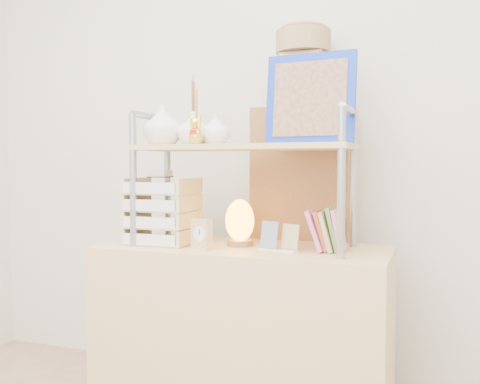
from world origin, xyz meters
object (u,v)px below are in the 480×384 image
Objects in this scene: cabinet at (303,253)px; salt_lamp at (240,222)px; letter_tray at (161,214)px; desk at (243,335)px.

salt_lamp is at bearing -118.07° from cabinet.
cabinet is 6.90× the size of salt_lamp.
letter_tray is (-0.52, -0.42, 0.20)m from cabinet.
salt_lamp is (-0.02, 0.02, 0.47)m from desk.
cabinet reaches higher than letter_tray.
cabinet is at bearing 65.74° from desk.
salt_lamp is at bearing 10.53° from letter_tray.
letter_tray is (-0.36, -0.05, 0.50)m from desk.
cabinet reaches higher than desk.
cabinet reaches higher than salt_lamp.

